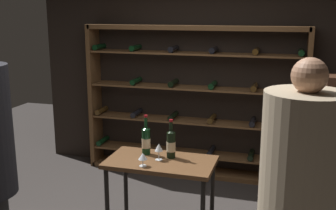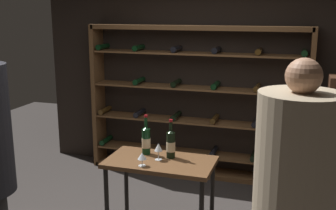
{
  "view_description": "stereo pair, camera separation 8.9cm",
  "coord_description": "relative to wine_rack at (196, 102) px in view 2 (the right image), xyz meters",
  "views": [
    {
      "loc": [
        1.06,
        -3.46,
        2.23
      ],
      "look_at": [
        -0.02,
        0.21,
        1.34
      ],
      "focal_mm": 44.12,
      "sensor_mm": 36.0,
      "label": 1
    },
    {
      "loc": [
        1.15,
        -3.44,
        2.23
      ],
      "look_at": [
        -0.02,
        0.21,
        1.34
      ],
      "focal_mm": 44.12,
      "sensor_mm": 36.0,
      "label": 2
    }
  ],
  "objects": [
    {
      "name": "person_bystander_red_print",
      "position": [
        1.35,
        -2.09,
        -0.01
      ],
      "size": [
        0.4,
        0.4,
        1.81
      ],
      "rotation": [
        0.0,
        0.0,
        -2.64
      ],
      "color": "black",
      "rests_on": "ground"
    },
    {
      "name": "back_wall",
      "position": [
        0.14,
        0.21,
        0.48
      ],
      "size": [
        4.79,
        0.1,
        2.99
      ],
      "primitive_type": "cube",
      "color": "black",
      "rests_on": "ground"
    },
    {
      "name": "wine_rack",
      "position": [
        0.0,
        0.0,
        0.0
      ],
      "size": [
        2.95,
        0.32,
        2.03
      ],
      "color": "brown",
      "rests_on": "ground"
    },
    {
      "name": "wine_glass_stemmed_center",
      "position": [
        -0.01,
        -1.97,
        -0.08
      ],
      "size": [
        0.08,
        0.08,
        0.13
      ],
      "color": "silver",
      "rests_on": "tasting_table"
    },
    {
      "name": "wine_glass_stemmed_right",
      "position": [
        0.08,
        -1.78,
        -0.05
      ],
      "size": [
        0.08,
        0.08,
        0.16
      ],
      "color": "silver",
      "rests_on": "tasting_table"
    },
    {
      "name": "wine_bottle_green_slim",
      "position": [
        0.18,
        -1.69,
        -0.03
      ],
      "size": [
        0.09,
        0.09,
        0.38
      ],
      "color": "black",
      "rests_on": "tasting_table"
    },
    {
      "name": "person_bystander_dark_jacket",
      "position": [
        1.32,
        -2.94,
        0.08
      ],
      "size": [
        0.48,
        0.48,
        1.98
      ],
      "rotation": [
        0.0,
        0.0,
        -0.26
      ],
      "color": "#2A2A2A",
      "rests_on": "ground"
    },
    {
      "name": "tasting_table",
      "position": [
        0.1,
        -1.78,
        -0.28
      ],
      "size": [
        1.02,
        0.56,
        0.85
      ],
      "color": "brown",
      "rests_on": "ground"
    },
    {
      "name": "wine_bottle_red_label",
      "position": [
        -0.08,
        -1.66,
        -0.02
      ],
      "size": [
        0.09,
        0.09,
        0.4
      ],
      "color": "black",
      "rests_on": "tasting_table"
    }
  ]
}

